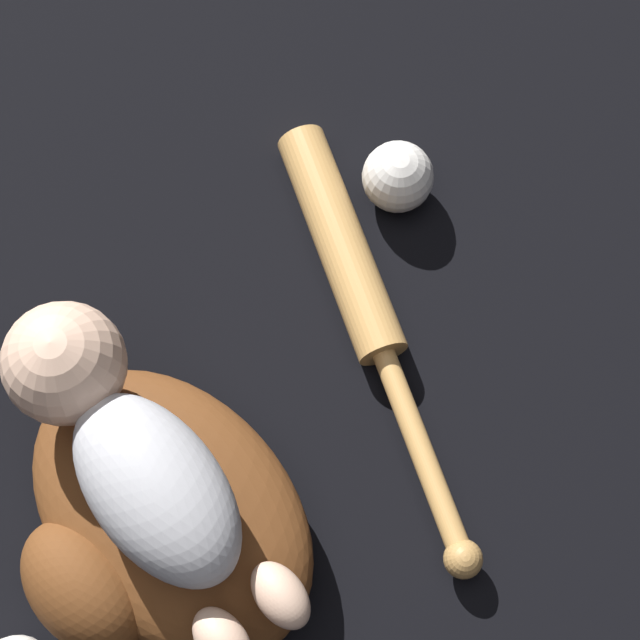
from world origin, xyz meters
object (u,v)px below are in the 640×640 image
at_px(baby_figure, 126,448).
at_px(baseball, 398,177).
at_px(baseball_bat, 357,286).
at_px(baseball_glove, 157,522).

xyz_separation_m(baby_figure, baseball, (0.19, -0.36, -0.11)).
distance_m(baseball_bat, baseball, 0.13).
relative_size(baby_figure, baseball_bat, 0.73).
bearing_deg(baseball_glove, baseball, -57.21).
bearing_deg(baby_figure, baseball_bat, -70.39).
height_order(baseball_glove, baseball, baseball_glove).
relative_size(baseball_bat, baseball, 6.48).
relative_size(baseball_glove, baseball, 4.79).
distance_m(baby_figure, baseball_bat, 0.31).
height_order(baseball_glove, baby_figure, baby_figure).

